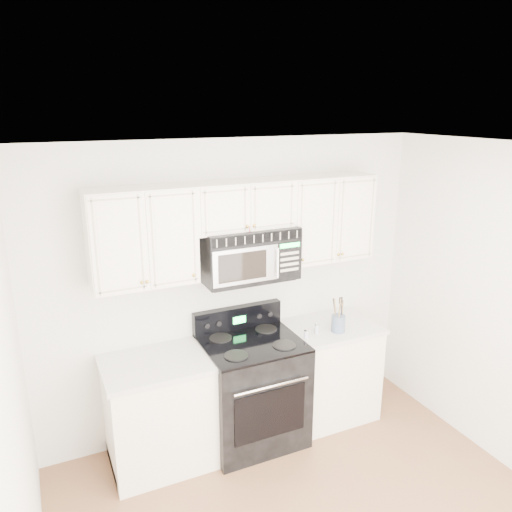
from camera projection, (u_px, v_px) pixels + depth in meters
room at (350, 384)px, 2.88m from camera, size 3.51×3.51×2.61m
base_cabinet_left at (160, 415)px, 4.06m from camera, size 0.86×0.65×0.92m
base_cabinet_right at (327, 373)px, 4.71m from camera, size 0.86×0.65×0.92m
range at (252, 389)px, 4.34m from camera, size 0.82×0.75×1.14m
upper_cabinets at (241, 222)px, 4.08m from camera, size 2.44×0.37×0.75m
microwave at (248, 253)px, 4.14m from camera, size 0.80×0.45×0.44m
utensil_crock at (338, 323)px, 4.42m from camera, size 0.12×0.12×0.32m
shaker_salt at (306, 334)px, 4.29m from camera, size 0.04×0.04×0.09m
shaker_pepper at (317, 328)px, 4.38m from camera, size 0.04×0.04×0.10m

